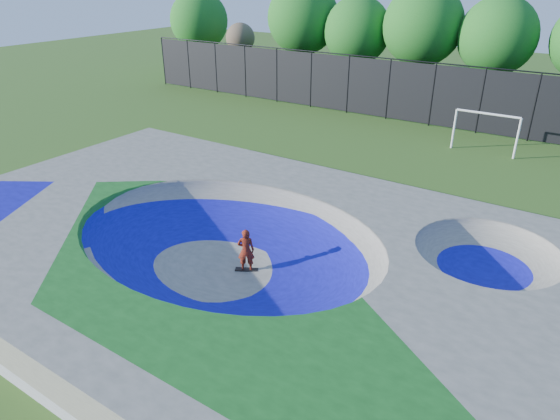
# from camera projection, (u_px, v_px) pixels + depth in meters

# --- Properties ---
(ground) EXTENTS (120.00, 120.00, 0.00)m
(ground) POSITION_uv_depth(u_px,v_px,m) (227.00, 270.00, 17.00)
(ground) COLOR #2F5517
(ground) RESTS_ON ground
(skate_deck) EXTENTS (22.00, 14.00, 1.50)m
(skate_deck) POSITION_uv_depth(u_px,v_px,m) (226.00, 251.00, 16.68)
(skate_deck) COLOR gray
(skate_deck) RESTS_ON ground
(skater) EXTENTS (0.68, 0.62, 1.56)m
(skater) POSITION_uv_depth(u_px,v_px,m) (246.00, 250.00, 16.63)
(skater) COLOR #B3280E
(skater) RESTS_ON ground
(skateboard) EXTENTS (0.79, 0.57, 0.05)m
(skateboard) POSITION_uv_depth(u_px,v_px,m) (247.00, 270.00, 16.95)
(skateboard) COLOR black
(skateboard) RESTS_ON ground
(soccer_goal) EXTENTS (3.47, 0.12, 2.29)m
(soccer_goal) POSITION_uv_depth(u_px,v_px,m) (486.00, 125.00, 27.16)
(soccer_goal) COLOR white
(soccer_goal) RESTS_ON ground
(fence) EXTENTS (48.09, 0.09, 4.04)m
(fence) POSITION_uv_depth(u_px,v_px,m) (433.00, 94.00, 31.88)
(fence) COLOR black
(fence) RESTS_ON ground
(treeline) EXTENTS (53.80, 7.06, 8.62)m
(treeline) POSITION_uv_depth(u_px,v_px,m) (479.00, 35.00, 34.08)
(treeline) COLOR #4A3625
(treeline) RESTS_ON ground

